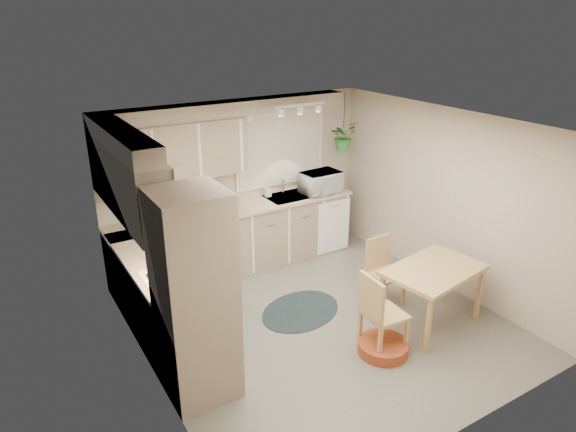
% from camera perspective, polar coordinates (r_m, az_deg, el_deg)
% --- Properties ---
extents(floor, '(4.20, 4.20, 0.00)m').
position_cam_1_polar(floor, '(6.38, 3.40, -11.63)').
color(floor, '#646158').
rests_on(floor, ground).
extents(ceiling, '(4.20, 4.20, 0.00)m').
position_cam_1_polar(ceiling, '(5.44, 3.97, 9.97)').
color(ceiling, white).
rests_on(ceiling, wall_back).
extents(wall_back, '(4.00, 0.04, 2.40)m').
position_cam_1_polar(wall_back, '(7.50, -5.55, 3.79)').
color(wall_back, '#B1A492').
rests_on(wall_back, floor).
extents(wall_front, '(4.00, 0.04, 2.40)m').
position_cam_1_polar(wall_front, '(4.46, 19.55, -10.87)').
color(wall_front, '#B1A492').
rests_on(wall_front, floor).
extents(wall_left, '(0.04, 4.20, 2.40)m').
position_cam_1_polar(wall_left, '(5.03, -15.49, -6.40)').
color(wall_left, '#B1A492').
rests_on(wall_left, floor).
extents(wall_right, '(0.04, 4.20, 2.40)m').
position_cam_1_polar(wall_right, '(7.07, 17.09, 1.75)').
color(wall_right, '#B1A492').
rests_on(wall_right, floor).
extents(base_cab_left, '(0.60, 1.85, 0.90)m').
position_cam_1_polar(base_cab_left, '(6.20, -14.50, -8.53)').
color(base_cab_left, gray).
rests_on(base_cab_left, floor).
extents(base_cab_back, '(3.60, 0.60, 0.90)m').
position_cam_1_polar(base_cab_back, '(7.44, -5.70, -2.58)').
color(base_cab_back, gray).
rests_on(base_cab_back, floor).
extents(counter_left, '(0.64, 1.89, 0.04)m').
position_cam_1_polar(counter_left, '(5.99, -14.84, -4.62)').
color(counter_left, tan).
rests_on(counter_left, base_cab_left).
extents(counter_back, '(3.64, 0.64, 0.04)m').
position_cam_1_polar(counter_back, '(7.25, -5.80, 0.77)').
color(counter_back, tan).
rests_on(counter_back, base_cab_back).
extents(oven_stack, '(0.65, 0.65, 2.10)m').
position_cam_1_polar(oven_stack, '(4.87, -10.33, -8.93)').
color(oven_stack, gray).
rests_on(oven_stack, floor).
extents(wall_oven_face, '(0.02, 0.56, 0.58)m').
position_cam_1_polar(wall_oven_face, '(4.98, -6.88, -8.02)').
color(wall_oven_face, white).
rests_on(wall_oven_face, oven_stack).
extents(upper_cab_left, '(0.35, 2.00, 0.75)m').
position_cam_1_polar(upper_cab_left, '(5.74, -17.36, 3.71)').
color(upper_cab_left, gray).
rests_on(upper_cab_left, wall_left).
extents(upper_cab_back, '(2.00, 0.35, 0.75)m').
position_cam_1_polar(upper_cab_back, '(6.81, -12.70, 6.96)').
color(upper_cab_back, gray).
rests_on(upper_cab_back, wall_back).
extents(soffit_left, '(0.30, 2.00, 0.20)m').
position_cam_1_polar(soffit_left, '(5.61, -18.15, 8.27)').
color(soffit_left, '#B1A492').
rests_on(soffit_left, wall_left).
extents(soffit_back, '(3.60, 0.30, 0.20)m').
position_cam_1_polar(soffit_back, '(7.02, -6.82, 11.75)').
color(soffit_back, '#B1A492').
rests_on(soffit_back, wall_back).
extents(cooktop, '(0.52, 0.58, 0.02)m').
position_cam_1_polar(cooktop, '(5.48, -12.94, -6.70)').
color(cooktop, white).
rests_on(cooktop, counter_left).
extents(range_hood, '(0.40, 0.60, 0.14)m').
position_cam_1_polar(range_hood, '(5.28, -13.56, -2.41)').
color(range_hood, white).
rests_on(range_hood, upper_cab_left).
extents(window_blinds, '(1.40, 0.02, 1.00)m').
position_cam_1_polar(window_blinds, '(7.68, -0.83, 7.43)').
color(window_blinds, silver).
rests_on(window_blinds, wall_back).
extents(window_frame, '(1.50, 0.02, 1.10)m').
position_cam_1_polar(window_frame, '(7.69, -0.87, 7.44)').
color(window_frame, silver).
rests_on(window_frame, wall_back).
extents(sink, '(0.70, 0.48, 0.10)m').
position_cam_1_polar(sink, '(7.67, 0.22, 1.92)').
color(sink, '#A6A8AD').
rests_on(sink, counter_back).
extents(dishwasher_front, '(0.58, 0.02, 0.83)m').
position_cam_1_polar(dishwasher_front, '(7.92, 5.10, -1.20)').
color(dishwasher_front, white).
rests_on(dishwasher_front, base_cab_back).
extents(track_light_bar, '(0.80, 0.04, 0.04)m').
position_cam_1_polar(track_light_bar, '(7.10, 1.32, 12.24)').
color(track_light_bar, white).
rests_on(track_light_bar, ceiling).
extents(wall_clock, '(0.30, 0.03, 0.30)m').
position_cam_1_polar(wall_clock, '(7.30, -4.65, 11.25)').
color(wall_clock, gold).
rests_on(wall_clock, wall_back).
extents(dining_table, '(1.27, 0.95, 0.73)m').
position_cam_1_polar(dining_table, '(6.41, 15.62, -8.49)').
color(dining_table, tan).
rests_on(dining_table, floor).
extents(chair_left, '(0.47, 0.47, 0.94)m').
position_cam_1_polar(chair_left, '(5.77, 10.67, -10.44)').
color(chair_left, tan).
rests_on(chair_left, floor).
extents(chair_back, '(0.42, 0.42, 0.86)m').
position_cam_1_polar(chair_back, '(6.66, 10.86, -6.17)').
color(chair_back, tan).
rests_on(chair_back, floor).
extents(braided_rug, '(1.30, 1.12, 0.01)m').
position_cam_1_polar(braided_rug, '(6.57, 1.41, -10.47)').
color(braided_rug, black).
rests_on(braided_rug, floor).
extents(pet_bed, '(0.63, 0.63, 0.13)m').
position_cam_1_polar(pet_bed, '(5.93, 10.50, -14.15)').
color(pet_bed, '#9E491F').
rests_on(pet_bed, floor).
extents(microwave, '(0.60, 0.35, 0.40)m').
position_cam_1_polar(microwave, '(7.76, 3.66, 4.00)').
color(microwave, white).
rests_on(microwave, counter_back).
extents(soap_bottle, '(0.09, 0.19, 0.09)m').
position_cam_1_polar(soap_bottle, '(7.62, -2.26, 2.45)').
color(soap_bottle, white).
rests_on(soap_bottle, counter_back).
extents(hanging_plant, '(0.46, 0.49, 0.34)m').
position_cam_1_polar(hanging_plant, '(7.83, 6.15, 8.49)').
color(hanging_plant, '#2A6B2B').
rests_on(hanging_plant, ceiling).
extents(coffee_maker, '(0.24, 0.27, 0.34)m').
position_cam_1_polar(coffee_maker, '(6.86, -13.30, 0.74)').
color(coffee_maker, black).
rests_on(coffee_maker, counter_back).
extents(toaster, '(0.27, 0.17, 0.16)m').
position_cam_1_polar(toaster, '(7.01, -10.66, 0.60)').
color(toaster, '#A6A8AD').
rests_on(toaster, counter_back).
extents(knife_block, '(0.12, 0.12, 0.22)m').
position_cam_1_polar(knife_block, '(7.23, -6.57, 1.75)').
color(knife_block, tan).
rests_on(knife_block, counter_back).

